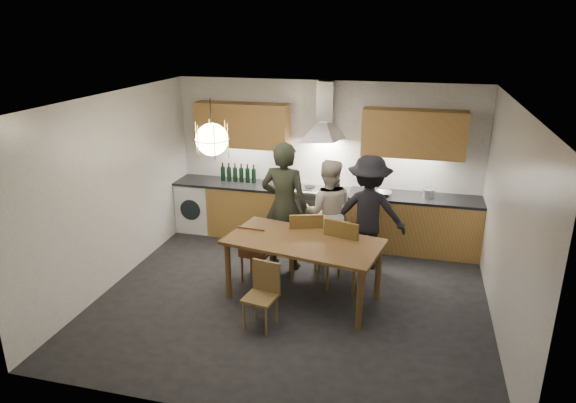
% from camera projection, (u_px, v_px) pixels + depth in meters
% --- Properties ---
extents(ground, '(5.00, 5.00, 0.00)m').
position_uv_depth(ground, '(293.00, 297.00, 6.81)').
color(ground, black).
rests_on(ground, ground).
extents(room_shell, '(5.02, 4.52, 2.61)m').
position_uv_depth(room_shell, '(293.00, 174.00, 6.25)').
color(room_shell, white).
rests_on(room_shell, ground).
extents(counter_run, '(5.00, 0.62, 0.90)m').
position_uv_depth(counter_run, '(323.00, 215.00, 8.44)').
color(counter_run, tan).
rests_on(counter_run, ground).
extents(range_stove, '(0.90, 0.60, 0.92)m').
position_uv_depth(range_stove, '(321.00, 216.00, 8.44)').
color(range_stove, silver).
rests_on(range_stove, ground).
extents(wall_fixtures, '(4.30, 0.54, 1.10)m').
position_uv_depth(wall_fixtures, '(324.00, 128.00, 8.08)').
color(wall_fixtures, tan).
rests_on(wall_fixtures, ground).
extents(pendant_lamp, '(0.43, 0.43, 0.70)m').
position_uv_depth(pendant_lamp, '(212.00, 139.00, 6.26)').
color(pendant_lamp, black).
rests_on(pendant_lamp, ground).
extents(dining_table, '(2.10, 1.32, 0.83)m').
position_uv_depth(dining_table, '(303.00, 247.00, 6.57)').
color(dining_table, brown).
rests_on(dining_table, ground).
extents(chair_back_left, '(0.42, 0.42, 0.85)m').
position_uv_depth(chair_back_left, '(254.00, 250.00, 7.08)').
color(chair_back_left, '#5A341A').
rests_on(chair_back_left, ground).
extents(chair_back_mid, '(0.58, 0.58, 1.02)m').
position_uv_depth(chair_back_mid, '(305.00, 241.00, 7.10)').
color(chair_back_mid, brown).
rests_on(chair_back_mid, ground).
extents(chair_back_right, '(0.59, 0.59, 1.05)m').
position_uv_depth(chair_back_right, '(344.00, 250.00, 6.79)').
color(chair_back_right, brown).
rests_on(chair_back_right, ground).
extents(chair_front, '(0.42, 0.42, 0.79)m').
position_uv_depth(chair_front, '(263.00, 290.00, 6.08)').
color(chair_front, brown).
rests_on(chair_front, ground).
extents(person_left, '(0.72, 0.50, 1.89)m').
position_uv_depth(person_left, '(284.00, 206.00, 7.40)').
color(person_left, black).
rests_on(person_left, ground).
extents(person_mid, '(0.86, 0.72, 1.60)m').
position_uv_depth(person_mid, '(328.00, 212.00, 7.58)').
color(person_mid, beige).
rests_on(person_mid, ground).
extents(person_right, '(1.12, 0.68, 1.69)m').
position_uv_depth(person_right, '(368.00, 212.00, 7.44)').
color(person_right, black).
rests_on(person_right, ground).
extents(mixing_bowl, '(0.27, 0.27, 0.06)m').
position_uv_depth(mixing_bowl, '(383.00, 193.00, 7.99)').
color(mixing_bowl, '#B0B0B3').
rests_on(mixing_bowl, counter_run).
extents(stock_pot, '(0.19, 0.19, 0.13)m').
position_uv_depth(stock_pot, '(428.00, 193.00, 7.90)').
color(stock_pot, '#BABABE').
rests_on(stock_pot, counter_run).
extents(wine_bottles, '(0.63, 0.07, 0.31)m').
position_uv_depth(wine_bottles, '(238.00, 173.00, 8.65)').
color(wine_bottles, black).
rests_on(wine_bottles, counter_run).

